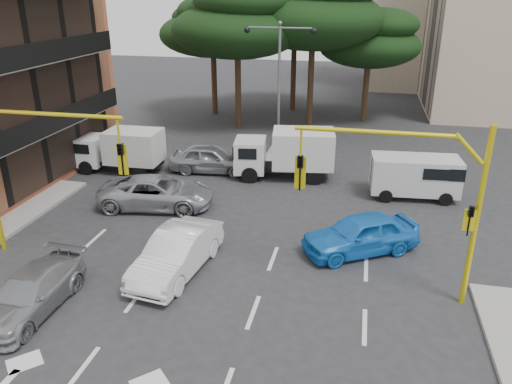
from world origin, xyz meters
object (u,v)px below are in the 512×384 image
at_px(van_white, 414,177).
at_px(box_truck_a, 120,151).
at_px(signal_mast_left, 27,159).
at_px(car_silver_wagon, 30,293).
at_px(car_silver_cross_a, 157,192).
at_px(street_lamp_center, 279,66).
at_px(car_silver_cross_b, 210,159).
at_px(car_white_hatch, 177,253).
at_px(car_blue_compact, 361,234).
at_px(signal_mast_right, 419,189).
at_px(box_truck_b, 285,154).

bearing_deg(van_white, box_truck_a, -95.93).
bearing_deg(van_white, signal_mast_left, -62.50).
height_order(car_silver_wagon, car_silver_cross_a, car_silver_cross_a).
distance_m(street_lamp_center, van_white, 10.13).
distance_m(car_silver_wagon, box_truck_a, 13.21).
bearing_deg(van_white, car_silver_cross_b, -101.67).
relative_size(car_silver_cross_a, car_silver_cross_b, 1.15).
bearing_deg(signal_mast_left, car_white_hatch, -1.67).
xyz_separation_m(street_lamp_center, car_blue_compact, (5.21, -11.24, -4.65)).
bearing_deg(car_blue_compact, car_white_hatch, -96.51).
relative_size(signal_mast_left, car_blue_compact, 1.31).
distance_m(signal_mast_left, box_truck_a, 9.89).
bearing_deg(signal_mast_right, box_truck_a, 147.83).
xyz_separation_m(car_blue_compact, box_truck_b, (-4.21, 7.63, 0.54)).
bearing_deg(car_silver_cross_b, car_silver_cross_a, 163.35).
height_order(signal_mast_left, car_blue_compact, signal_mast_left).
xyz_separation_m(car_silver_wagon, van_white, (12.60, 12.39, 0.40)).
bearing_deg(car_silver_wagon, car_blue_compact, 32.11).
bearing_deg(car_blue_compact, street_lamp_center, 173.92).
bearing_deg(box_truck_b, signal_mast_right, -158.66).
xyz_separation_m(signal_mast_right, signal_mast_left, (-13.61, 0.00, 0.00)).
bearing_deg(box_truck_b, car_silver_cross_a, 127.13).
bearing_deg(car_silver_cross_a, car_silver_wagon, 167.00).
distance_m(car_silver_cross_b, box_truck_b, 4.24).
relative_size(car_white_hatch, box_truck_b, 0.89).
bearing_deg(box_truck_a, street_lamp_center, -61.55).
xyz_separation_m(car_white_hatch, car_silver_cross_b, (-1.98, 10.55, -0.00)).
bearing_deg(van_white, car_silver_wagon, -49.94).
bearing_deg(box_truck_a, car_blue_compact, -117.29).
xyz_separation_m(car_silver_cross_b, box_truck_b, (4.20, 0.01, 0.54)).
xyz_separation_m(van_white, box_truck_b, (-6.65, 1.38, 0.28)).
bearing_deg(box_truck_a, van_white, -92.35).
distance_m(street_lamp_center, car_blue_compact, 13.24).
bearing_deg(car_silver_cross_a, box_truck_a, 34.63).
relative_size(street_lamp_center, box_truck_a, 1.58).
height_order(car_blue_compact, van_white, van_white).
relative_size(street_lamp_center, car_silver_wagon, 1.74).
relative_size(car_silver_cross_a, van_white, 1.27).
height_order(car_white_hatch, box_truck_b, box_truck_b).
relative_size(car_white_hatch, car_blue_compact, 1.04).
height_order(street_lamp_center, van_white, street_lamp_center).
bearing_deg(car_silver_wagon, car_silver_cross_a, 86.15).
xyz_separation_m(signal_mast_left, car_silver_cross_b, (3.60, 10.39, -3.10)).
xyz_separation_m(car_silver_cross_a, box_truck_a, (-3.94, 4.26, 0.47)).
bearing_deg(box_truck_a, car_silver_cross_b, -79.87).
relative_size(street_lamp_center, car_blue_compact, 1.70).
bearing_deg(car_white_hatch, car_silver_wagon, -131.86).
height_order(signal_mast_right, van_white, signal_mast_right).
height_order(car_blue_compact, car_silver_cross_b, same).
relative_size(van_white, box_truck_a, 0.85).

